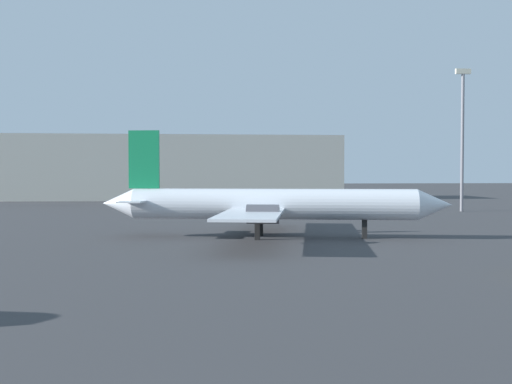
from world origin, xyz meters
TOP-DOWN VIEW (x-y plane):
  - airplane_on_taxiway at (8.44, 44.62)m, footprint 32.80×29.70m
  - light_mast_right at (43.07, 79.92)m, footprint 2.40×0.50m
  - terminal_building at (-2.92, 128.40)m, footprint 73.86×18.47m

SIDE VIEW (x-z plane):
  - airplane_on_taxiway at x=8.44m, z-range -1.91..8.24m
  - terminal_building at x=-2.92m, z-range 0.00..14.12m
  - light_mast_right at x=43.07m, z-range 1.29..23.44m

